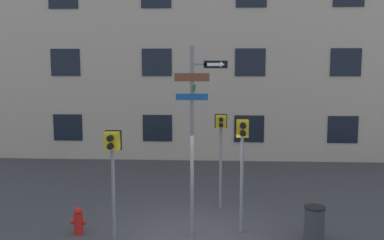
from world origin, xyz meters
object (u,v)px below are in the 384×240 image
object	(u,v)px
pedestrian_signal_left	(112,154)
trash_bin	(314,224)
street_sign_pole	(195,126)
pedestrian_signal_across	(221,136)
fire_hydrant	(78,221)
pedestrian_signal_right	(242,145)

from	to	relation	value
pedestrian_signal_left	trash_bin	xyz separation A→B (m)	(4.81, 0.07, -1.66)
street_sign_pole	pedestrian_signal_across	distance (m)	2.26
pedestrian_signal_left	fire_hydrant	distance (m)	2.01
pedestrian_signal_right	fire_hydrant	distance (m)	4.49
pedestrian_signal_across	pedestrian_signal_right	bearing A→B (deg)	-74.85
street_sign_pole	pedestrian_signal_left	bearing A→B (deg)	-171.82
fire_hydrant	pedestrian_signal_left	bearing A→B (deg)	-11.43
street_sign_pole	pedestrian_signal_right	distance (m)	1.29
pedestrian_signal_left	trash_bin	size ratio (longest dim) A/B	3.11
street_sign_pole	pedestrian_signal_left	xyz separation A→B (m)	(-1.94, -0.28, -0.64)
pedestrian_signal_left	pedestrian_signal_across	bearing A→B (deg)	42.15
pedestrian_signal_across	trash_bin	xyz separation A→B (m)	(2.21, -2.29, -1.71)
pedestrian_signal_right	pedestrian_signal_left	bearing A→B (deg)	-170.38
pedestrian_signal_right	trash_bin	bearing A→B (deg)	-14.96
pedestrian_signal_across	trash_bin	distance (m)	3.61
trash_bin	street_sign_pole	bearing A→B (deg)	175.82
street_sign_pole	trash_bin	world-z (taller)	street_sign_pole
pedestrian_signal_left	trash_bin	distance (m)	5.09
pedestrian_signal_across	pedestrian_signal_left	bearing A→B (deg)	-137.85
street_sign_pole	pedestrian_signal_left	distance (m)	2.06
street_sign_pole	fire_hydrant	distance (m)	3.76
street_sign_pole	pedestrian_signal_across	xyz separation A→B (m)	(0.67, 2.08, -0.59)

